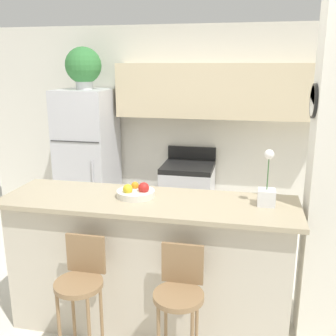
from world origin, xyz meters
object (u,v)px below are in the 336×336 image
bar_stool_left (81,285)px  bar_stool_right (179,297)px  orchid_vase (267,191)px  fruit_bowl (136,192)px  refrigerator (88,162)px  potted_plant_on_fridge (83,66)px  trash_bin (124,225)px  stove_range (188,200)px

bar_stool_left → bar_stool_right: 0.68m
orchid_vase → fruit_bowl: orchid_vase is taller
refrigerator → bar_stool_left: size_ratio=1.90×
bar_stool_right → potted_plant_on_fridge: (-1.58, 2.27, 1.44)m
orchid_vase → trash_bin: bearing=137.5°
stove_range → refrigerator: bearing=-177.5°
orchid_vase → potted_plant_on_fridge: bearing=141.2°
refrigerator → stove_range: (1.26, 0.06, -0.43)m
potted_plant_on_fridge → fruit_bowl: potted_plant_on_fridge is taller
refrigerator → stove_range: bearing=2.5°
fruit_bowl → trash_bin: size_ratio=0.78×
refrigerator → bar_stool_left: 2.46m
stove_range → trash_bin: 0.84m
stove_range → bar_stool_left: bearing=-98.9°
orchid_vase → trash_bin: (-1.58, 1.45, -1.01)m
fruit_bowl → trash_bin: (-0.60, 1.46, -0.93)m
bar_stool_right → fruit_bowl: (-0.45, 0.56, 0.50)m
fruit_bowl → bar_stool_left: bearing=-113.2°
stove_range → trash_bin: stove_range is taller
bar_stool_left → refrigerator: bearing=111.5°
orchid_vase → fruit_bowl: size_ratio=1.40×
bar_stool_left → orchid_vase: 1.46m
fruit_bowl → trash_bin: fruit_bowl is taller
potted_plant_on_fridge → trash_bin: size_ratio=1.30×
bar_stool_right → fruit_bowl: 0.87m
bar_stool_right → refrigerator: bearing=124.8°
bar_stool_left → fruit_bowl: fruit_bowl is taller
fruit_bowl → stove_range: bearing=85.9°
refrigerator → potted_plant_on_fridge: potted_plant_on_fridge is taller
orchid_vase → bar_stool_right: bearing=-133.1°
refrigerator → bar_stool_right: refrigerator is taller
stove_range → bar_stool_right: stove_range is taller
stove_range → orchid_vase: 2.09m
bar_stool_left → fruit_bowl: size_ratio=3.18×
bar_stool_right → potted_plant_on_fridge: potted_plant_on_fridge is taller
refrigerator → orchid_vase: size_ratio=4.33×
stove_range → orchid_vase: size_ratio=2.58×
fruit_bowl → trash_bin: 1.83m
trash_bin → fruit_bowl: bearing=-67.7°
bar_stool_left → orchid_vase: size_ratio=2.27×
bar_stool_left → potted_plant_on_fridge: (-0.90, 2.27, 1.44)m
bar_stool_left → trash_bin: 2.09m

